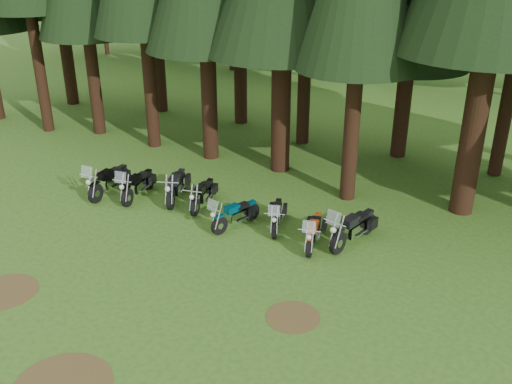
# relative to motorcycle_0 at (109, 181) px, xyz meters

# --- Properties ---
(ground) EXTENTS (120.00, 120.00, 0.00)m
(ground) POSITION_rel_motorcycle_0_xyz_m (4.62, -4.37, -0.51)
(ground) COLOR #305B1A
(ground) RESTS_ON ground
(decid_3) EXTENTS (6.12, 5.95, 7.65)m
(decid_3) POSITION_rel_motorcycle_0_xyz_m (-0.10, 20.76, 4.00)
(decid_3) COLOR #321B10
(decid_3) RESTS_ON ground
(decid_4) EXTENTS (5.93, 5.76, 7.41)m
(decid_4) POSITION_rel_motorcycle_0_xyz_m (6.20, 21.95, 3.86)
(decid_4) COLOR #321B10
(decid_4) RESTS_ON ground
(dirt_patch_0) EXTENTS (1.80, 1.80, 0.01)m
(dirt_patch_0) POSITION_rel_motorcycle_0_xyz_m (1.62, -6.37, -0.51)
(dirt_patch_0) COLOR #4C3D1E
(dirt_patch_0) RESTS_ON ground
(dirt_patch_1) EXTENTS (1.40, 1.40, 0.01)m
(dirt_patch_1) POSITION_rel_motorcycle_0_xyz_m (9.12, -3.87, -0.51)
(dirt_patch_1) COLOR #4C3D1E
(dirt_patch_1) RESTS_ON ground
(motorcycle_0) EXTENTS (0.49, 2.43, 1.53)m
(motorcycle_0) POSITION_rel_motorcycle_0_xyz_m (0.00, 0.00, 0.00)
(motorcycle_0) COLOR black
(motorcycle_0) RESTS_ON ground
(motorcycle_1) EXTENTS (0.61, 2.30, 1.44)m
(motorcycle_1) POSITION_rel_motorcycle_0_xyz_m (1.15, 0.21, -0.03)
(motorcycle_1) COLOR black
(motorcycle_1) RESTS_ON ground
(motorcycle_2) EXTENTS (0.95, 2.29, 0.97)m
(motorcycle_2) POSITION_rel_motorcycle_0_xyz_m (2.50, 0.73, -0.02)
(motorcycle_2) COLOR black
(motorcycle_2) RESTS_ON ground
(motorcycle_3) EXTENTS (0.54, 2.11, 0.87)m
(motorcycle_3) POSITION_rel_motorcycle_0_xyz_m (3.68, 0.64, -0.07)
(motorcycle_3) COLOR black
(motorcycle_3) RESTS_ON ground
(motorcycle_4) EXTENTS (0.93, 2.05, 1.32)m
(motorcycle_4) POSITION_rel_motorcycle_0_xyz_m (5.47, -0.22, -0.07)
(motorcycle_4) COLOR black
(motorcycle_4) RESTS_ON ground
(motorcycle_5) EXTENTS (0.91, 1.99, 1.28)m
(motorcycle_5) POSITION_rel_motorcycle_0_xyz_m (6.71, 0.34, -0.08)
(motorcycle_5) COLOR black
(motorcycle_5) RESTS_ON ground
(motorcycle_6) EXTENTS (0.70, 2.13, 1.34)m
(motorcycle_6) POSITION_rel_motorcycle_0_xyz_m (8.23, -0.19, -0.06)
(motorcycle_6) COLOR black
(motorcycle_6) RESTS_ON ground
(motorcycle_7) EXTENTS (0.93, 2.44, 1.54)m
(motorcycle_7) POSITION_rel_motorcycle_0_xyz_m (9.28, 0.47, 0.01)
(motorcycle_7) COLOR black
(motorcycle_7) RESTS_ON ground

